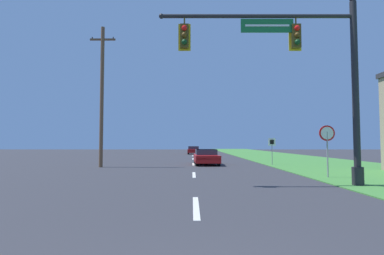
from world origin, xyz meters
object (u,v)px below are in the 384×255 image
(stop_sign, at_px, (326,139))
(route_sign_post, at_px, (271,145))
(signal_mast, at_px, (306,70))
(utility_pole_near, at_px, (101,94))
(car_ahead, at_px, (205,157))
(far_car, at_px, (193,150))

(stop_sign, bearing_deg, route_sign_post, 92.77)
(signal_mast, relative_size, route_sign_post, 3.97)
(route_sign_post, xyz_separation_m, utility_pole_near, (-12.54, -1.99, 3.63))
(signal_mast, height_order, stop_sign, signal_mast)
(car_ahead, distance_m, far_car, 23.28)
(stop_sign, relative_size, utility_pole_near, 0.25)
(stop_sign, xyz_separation_m, utility_pole_near, (-12.95, 6.51, 3.29))
(far_car, distance_m, stop_sign, 32.98)
(car_ahead, bearing_deg, signal_mast, -73.49)
(signal_mast, distance_m, utility_pole_near, 14.38)
(car_ahead, bearing_deg, utility_pole_near, -161.11)
(stop_sign, bearing_deg, signal_mast, -125.62)
(signal_mast, xyz_separation_m, far_car, (-4.38, 35.06, -3.99))
(signal_mast, relative_size, far_car, 1.89)
(route_sign_post, distance_m, utility_pole_near, 13.21)
(stop_sign, bearing_deg, utility_pole_near, 153.31)
(signal_mast, bearing_deg, stop_sign, 54.38)
(stop_sign, height_order, utility_pole_near, utility_pole_near)
(car_ahead, bearing_deg, route_sign_post, -6.53)
(route_sign_post, bearing_deg, utility_pole_near, -170.97)
(car_ahead, bearing_deg, far_car, 92.17)
(route_sign_post, bearing_deg, stop_sign, -87.23)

